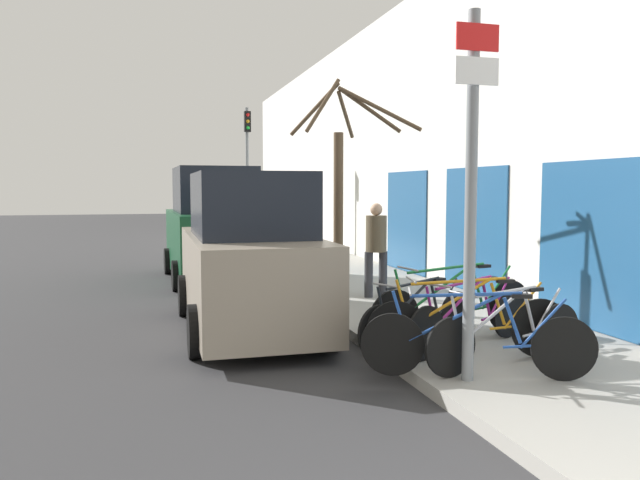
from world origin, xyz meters
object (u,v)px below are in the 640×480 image
object	(u,v)px
bicycle_0	(477,341)
street_tree	(341,192)
bicycle_1	(508,333)
bicycle_5	(455,307)
bicycle_3	(470,318)
parked_car_1	(214,230)
parked_car_0	(249,260)
bicycle_2	(469,324)
pedestrian_near	(376,243)
signpost	(471,187)
bicycle_4	(419,318)
traffic_light	(247,159)

from	to	relation	value
bicycle_0	street_tree	distance (m)	4.52
bicycle_1	bicycle_5	xyz separation A→B (m)	(0.06, 1.33, 0.04)
bicycle_3	parked_car_1	world-z (taller)	parked_car_1
parked_car_0	street_tree	distance (m)	2.13
bicycle_1	bicycle_2	size ratio (longest dim) A/B	0.93
parked_car_0	pedestrian_near	bearing A→B (deg)	30.03
bicycle_1	signpost	bearing A→B (deg)	102.34
bicycle_1	street_tree	bearing A→B (deg)	-2.89
parked_car_1	pedestrian_near	world-z (taller)	parked_car_1
street_tree	parked_car_0	bearing A→B (deg)	-153.30
bicycle_2	street_tree	xyz separation A→B (m)	(-0.40, 3.57, 1.50)
bicycle_0	bicycle_2	xyz separation A→B (m)	(0.28, 0.68, 0.01)
bicycle_0	bicycle_4	size ratio (longest dim) A/B	1.18
bicycle_3	bicycle_1	bearing A→B (deg)	154.08
parked_car_1	pedestrian_near	size ratio (longest dim) A/B	2.60
bicycle_2	parked_car_0	bearing A→B (deg)	48.24
signpost	bicycle_3	world-z (taller)	signpost
bicycle_3	traffic_light	size ratio (longest dim) A/B	0.46
traffic_light	bicycle_0	bearing A→B (deg)	-89.71
bicycle_1	parked_car_1	bearing A→B (deg)	3.05
signpost	bicycle_2	distance (m)	1.77
signpost	pedestrian_near	size ratio (longest dim) A/B	2.19
parked_car_1	street_tree	distance (m)	4.81
traffic_light	bicycle_5	bearing A→B (deg)	-87.01
bicycle_5	parked_car_0	xyz separation A→B (m)	(-2.38, 1.82, 0.49)
bicycle_5	parked_car_0	distance (m)	3.04
bicycle_2	parked_car_1	distance (m)	8.29
parked_car_1	bicycle_4	bearing A→B (deg)	-78.34
bicycle_5	pedestrian_near	world-z (taller)	pedestrian_near
signpost	parked_car_0	distance (m)	3.98
bicycle_4	traffic_light	world-z (taller)	traffic_light
bicycle_2	street_tree	distance (m)	3.90
pedestrian_near	bicycle_5	bearing A→B (deg)	-99.10
bicycle_3	pedestrian_near	bearing A→B (deg)	-27.78
bicycle_0	pedestrian_near	size ratio (longest dim) A/B	1.32
bicycle_0	bicycle_1	world-z (taller)	bicycle_0
bicycle_1	bicycle_3	world-z (taller)	bicycle_1
bicycle_0	bicycle_1	xyz separation A→B (m)	(0.52, 0.26, -0.01)
bicycle_2	bicycle_3	size ratio (longest dim) A/B	1.12
bicycle_4	parked_car_1	world-z (taller)	parked_car_1
bicycle_0	signpost	bearing A→B (deg)	125.93
bicycle_0	parked_car_0	bearing A→B (deg)	49.55
bicycle_3	bicycle_4	world-z (taller)	bicycle_3
bicycle_5	parked_car_1	xyz separation A→B (m)	(-2.32, 7.11, 0.59)
bicycle_0	traffic_light	size ratio (longest dim) A/B	0.50
bicycle_4	pedestrian_near	size ratio (longest dim) A/B	1.13
bicycle_2	bicycle_4	xyz separation A→B (m)	(-0.31, 0.66, -0.04)
parked_car_0	traffic_light	distance (m)	11.05
bicycle_5	street_tree	size ratio (longest dim) A/B	0.67
bicycle_1	bicycle_4	distance (m)	1.22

